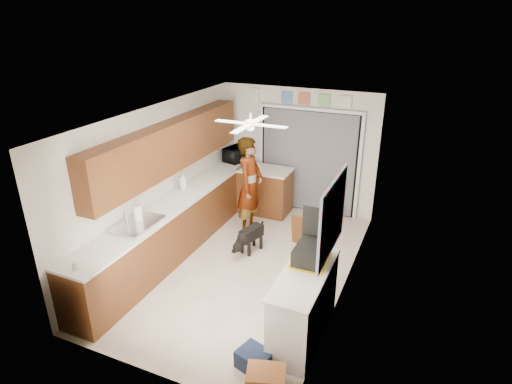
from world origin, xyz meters
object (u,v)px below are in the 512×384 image
(paper_towel_roll, at_px, (138,214))
(dog, at_px, (252,238))
(navy_crate, at_px, (254,359))
(suitcase, at_px, (311,253))
(cardboard_box, at_px, (266,380))
(soap_bottle, at_px, (183,180))
(man, at_px, (250,186))
(microwave, at_px, (237,154))

(paper_towel_roll, distance_m, dog, 2.01)
(navy_crate, relative_size, dog, 0.58)
(suitcase, distance_m, cardboard_box, 1.58)
(soap_bottle, relative_size, paper_towel_roll, 1.26)
(soap_bottle, xyz_separation_m, paper_towel_roll, (0.08, -1.36, -0.04))
(dog, bearing_deg, cardboard_box, -46.49)
(paper_towel_roll, height_order, navy_crate, paper_towel_roll)
(navy_crate, distance_m, dog, 2.65)
(cardboard_box, bearing_deg, man, 116.93)
(microwave, bearing_deg, dog, -134.58)
(paper_towel_roll, relative_size, man, 0.15)
(dog, bearing_deg, suitcase, -27.24)
(microwave, distance_m, suitcase, 4.04)
(soap_bottle, bearing_deg, dog, -0.21)
(suitcase, distance_m, man, 2.69)
(paper_towel_roll, distance_m, cardboard_box, 3.05)
(microwave, relative_size, paper_towel_roll, 2.00)
(soap_bottle, xyz_separation_m, suitcase, (2.75, -1.36, -0.06))
(paper_towel_roll, bearing_deg, navy_crate, -24.01)
(soap_bottle, bearing_deg, suitcase, -26.38)
(microwave, distance_m, dog, 2.26)
(paper_towel_roll, relative_size, cardboard_box, 0.63)
(microwave, relative_size, dog, 0.84)
(dog, bearing_deg, microwave, 138.81)
(microwave, bearing_deg, suitcase, -127.83)
(microwave, bearing_deg, man, -130.99)
(suitcase, relative_size, navy_crate, 1.33)
(suitcase, bearing_deg, man, 130.16)
(soap_bottle, bearing_deg, man, 34.19)
(microwave, distance_m, soap_bottle, 1.78)
(cardboard_box, relative_size, dog, 0.66)
(soap_bottle, height_order, navy_crate, soap_bottle)
(navy_crate, relative_size, man, 0.20)
(suitcase, xyz_separation_m, man, (-1.76, 2.04, -0.13))
(microwave, bearing_deg, cardboard_box, -137.69)
(navy_crate, height_order, man, man)
(microwave, xyz_separation_m, man, (0.80, -1.09, -0.18))
(suitcase, bearing_deg, navy_crate, -107.71)
(suitcase, height_order, navy_crate, suitcase)
(man, relative_size, dog, 2.85)
(navy_crate, bearing_deg, paper_towel_roll, 155.99)
(microwave, bearing_deg, paper_towel_roll, -169.09)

